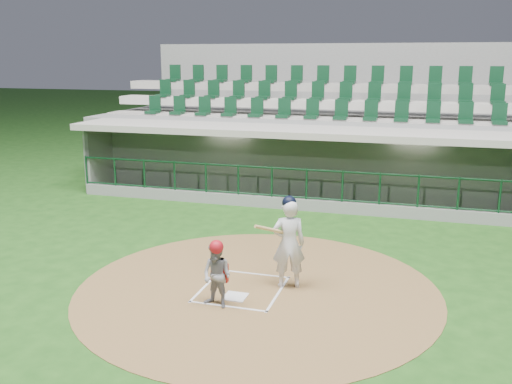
# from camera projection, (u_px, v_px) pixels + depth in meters

# --- Properties ---
(ground) EXTENTS (120.00, 120.00, 0.00)m
(ground) POSITION_uv_depth(u_px,v_px,m) (246.00, 284.00, 11.62)
(ground) COLOR #194413
(ground) RESTS_ON ground
(dirt_circle) EXTENTS (7.20, 7.20, 0.01)m
(dirt_circle) POSITION_uv_depth(u_px,v_px,m) (258.00, 289.00, 11.34)
(dirt_circle) COLOR brown
(dirt_circle) RESTS_ON ground
(home_plate) EXTENTS (0.43, 0.43, 0.02)m
(home_plate) POSITION_uv_depth(u_px,v_px,m) (235.00, 297.00, 10.96)
(home_plate) COLOR silver
(home_plate) RESTS_ON dirt_circle
(batter_box_chalk) EXTENTS (1.55, 1.80, 0.01)m
(batter_box_chalk) POSITION_uv_depth(u_px,v_px,m) (242.00, 289.00, 11.33)
(batter_box_chalk) COLOR white
(batter_box_chalk) RESTS_ON ground
(dugout_structure) EXTENTS (16.40, 3.70, 3.00)m
(dugout_structure) POSITION_uv_depth(u_px,v_px,m) (321.00, 168.00, 18.65)
(dugout_structure) COLOR gray
(dugout_structure) RESTS_ON ground
(seating_deck) EXTENTS (17.00, 6.72, 5.15)m
(seating_deck) POSITION_uv_depth(u_px,v_px,m) (334.00, 141.00, 21.45)
(seating_deck) COLOR slate
(seating_deck) RESTS_ON ground
(batter) EXTENTS (0.92, 0.96, 1.88)m
(batter) POSITION_uv_depth(u_px,v_px,m) (289.00, 242.00, 11.25)
(batter) COLOR silver
(batter) RESTS_ON dirt_circle
(catcher) EXTENTS (0.69, 0.60, 1.29)m
(catcher) POSITION_uv_depth(u_px,v_px,m) (217.00, 274.00, 10.42)
(catcher) COLOR gray
(catcher) RESTS_ON dirt_circle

